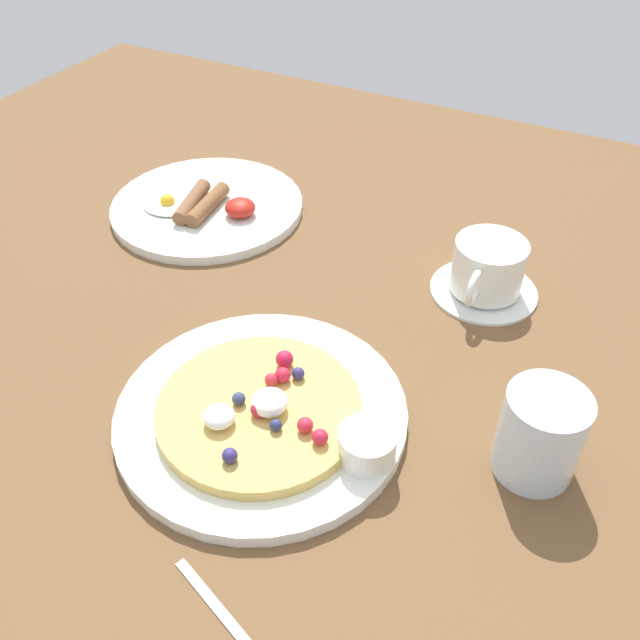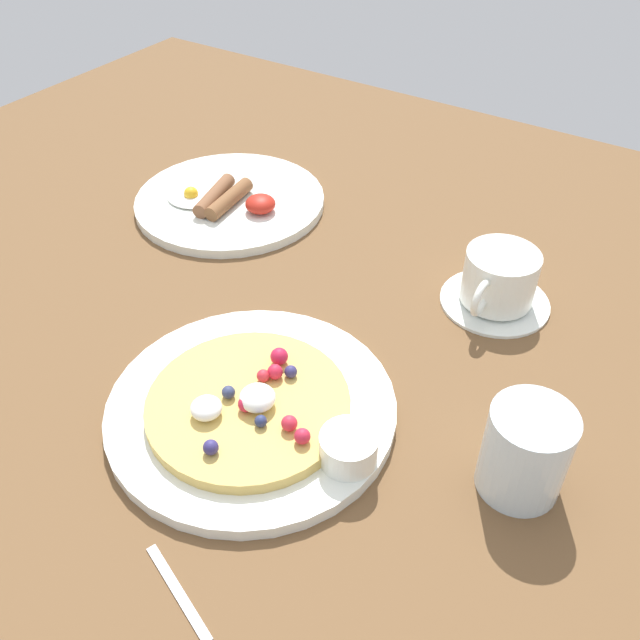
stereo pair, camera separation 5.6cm
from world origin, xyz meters
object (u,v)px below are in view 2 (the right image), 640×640
at_px(pancake_plate, 252,408).
at_px(water_glass, 525,452).
at_px(breakfast_plate, 230,201).
at_px(coffee_cup, 499,277).
at_px(coffee_saucer, 495,300).
at_px(syrup_ramekin, 349,448).

bearing_deg(pancake_plate, water_glass, 14.16).
bearing_deg(breakfast_plate, water_glass, -24.45).
relative_size(pancake_plate, coffee_cup, 2.45).
bearing_deg(coffee_cup, coffee_saucer, 88.49).
relative_size(breakfast_plate, water_glass, 3.02).
height_order(breakfast_plate, coffee_saucer, breakfast_plate).
relative_size(syrup_ramekin, water_glass, 0.59).
bearing_deg(pancake_plate, syrup_ramekin, -3.12).
height_order(pancake_plate, water_glass, water_glass).
xyz_separation_m(syrup_ramekin, water_glass, (0.13, 0.07, 0.01)).
bearing_deg(water_glass, syrup_ramekin, -152.80).
height_order(coffee_cup, water_glass, water_glass).
distance_m(syrup_ramekin, water_glass, 0.15).
xyz_separation_m(pancake_plate, breakfast_plate, (-0.26, 0.29, -0.00)).
relative_size(breakfast_plate, coffee_cup, 2.31).
relative_size(coffee_cup, water_glass, 1.31).
bearing_deg(coffee_saucer, syrup_ramekin, -93.81).
xyz_separation_m(breakfast_plate, coffee_cup, (0.40, -0.01, 0.03)).
xyz_separation_m(pancake_plate, coffee_cup, (0.13, 0.29, 0.03)).
bearing_deg(coffee_cup, syrup_ramekin, -93.83).
bearing_deg(pancake_plate, coffee_saucer, 65.40).
xyz_separation_m(breakfast_plate, water_glass, (0.51, -0.23, 0.04)).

